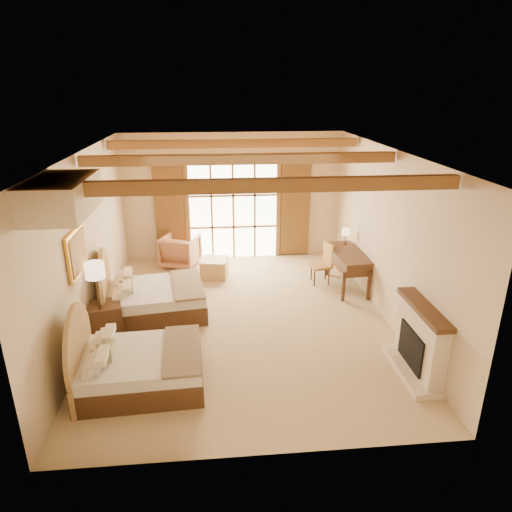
{
  "coord_description": "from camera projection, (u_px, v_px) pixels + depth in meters",
  "views": [
    {
      "loc": [
        -0.49,
        -7.86,
        4.27
      ],
      "look_at": [
        0.28,
        0.2,
        1.22
      ],
      "focal_mm": 32.0,
      "sensor_mm": 36.0,
      "label": 1
    }
  ],
  "objects": [
    {
      "name": "fireplace",
      "position": [
        419.0,
        344.0,
        7.05
      ],
      "size": [
        0.46,
        1.4,
        1.16
      ],
      "color": "beige",
      "rests_on": "ground"
    },
    {
      "name": "bed_near",
      "position": [
        132.0,
        365.0,
        6.79
      ],
      "size": [
        1.88,
        1.46,
        1.2
      ],
      "rotation": [
        0.0,
        0.0,
        0.05
      ],
      "color": "#482819",
      "rests_on": "floor"
    },
    {
      "name": "floor_lamp",
      "position": [
        95.0,
        275.0,
        7.6
      ],
      "size": [
        0.32,
        0.32,
        1.52
      ],
      "color": "#3D2F1D",
      "rests_on": "floor"
    },
    {
      "name": "floor",
      "position": [
        243.0,
        319.0,
        8.87
      ],
      "size": [
        7.0,
        7.0,
        0.0
      ],
      "primitive_type": "plane",
      "color": "tan",
      "rests_on": "ground"
    },
    {
      "name": "ceiling",
      "position": [
        241.0,
        152.0,
        7.74
      ],
      "size": [
        7.0,
        7.0,
        0.0
      ],
      "primitive_type": "plane",
      "rotation": [
        3.14,
        0.0,
        0.0
      ],
      "color": "#AA6530",
      "rests_on": "ground"
    },
    {
      "name": "armchair",
      "position": [
        180.0,
        251.0,
        11.35
      ],
      "size": [
        1.07,
        1.09,
        0.78
      ],
      "primitive_type": "imported",
      "rotation": [
        0.0,
        0.0,
        -3.47
      ],
      "color": "#A76845",
      "rests_on": "floor"
    },
    {
      "name": "desk",
      "position": [
        347.0,
        268.0,
        10.15
      ],
      "size": [
        0.79,
        1.58,
        0.82
      ],
      "rotation": [
        0.0,
        0.0,
        0.09
      ],
      "color": "#482819",
      "rests_on": "floor"
    },
    {
      "name": "bed_far",
      "position": [
        148.0,
        297.0,
        8.92
      ],
      "size": [
        2.08,
        1.67,
        1.25
      ],
      "rotation": [
        0.0,
        0.0,
        0.14
      ],
      "color": "#482819",
      "rests_on": "floor"
    },
    {
      "name": "ceiling_beams",
      "position": [
        241.0,
        159.0,
        7.78
      ],
      "size": [
        5.39,
        4.6,
        0.18
      ],
      "primitive_type": null,
      "color": "olive",
      "rests_on": "ceiling"
    },
    {
      "name": "desk_lamp",
      "position": [
        346.0,
        232.0,
        10.44
      ],
      "size": [
        0.18,
        0.18,
        0.36
      ],
      "color": "#3D2F1D",
      "rests_on": "desk"
    },
    {
      "name": "desk_chair",
      "position": [
        321.0,
        271.0,
        10.4
      ],
      "size": [
        0.51,
        0.5,
        0.94
      ],
      "rotation": [
        0.0,
        0.0,
        0.25
      ],
      "color": "#B59043",
      "rests_on": "floor"
    },
    {
      "name": "french_doors",
      "position": [
        233.0,
        211.0,
        11.63
      ],
      "size": [
        3.95,
        0.08,
        2.6
      ],
      "color": "white",
      "rests_on": "ground"
    },
    {
      "name": "nightstand",
      "position": [
        107.0,
        320.0,
        8.14
      ],
      "size": [
        0.66,
        0.66,
        0.65
      ],
      "primitive_type": "cube",
      "rotation": [
        0.0,
        0.0,
        0.25
      ],
      "color": "#482819",
      "rests_on": "floor"
    },
    {
      "name": "wall_back",
      "position": [
        233.0,
        197.0,
        11.56
      ],
      "size": [
        5.5,
        0.0,
        5.5
      ],
      "primitive_type": "plane",
      "rotation": [
        1.57,
        0.0,
        0.0
      ],
      "color": "beige",
      "rests_on": "ground"
    },
    {
      "name": "ottoman",
      "position": [
        214.0,
        268.0,
        10.76
      ],
      "size": [
        0.69,
        0.69,
        0.43
      ],
      "primitive_type": "cube",
      "rotation": [
        0.0,
        0.0,
        -0.16
      ],
      "color": "#A78351",
      "rests_on": "floor"
    },
    {
      "name": "wall_right",
      "position": [
        388.0,
        237.0,
        8.55
      ],
      "size": [
        0.0,
        7.0,
        7.0
      ],
      "primitive_type": "plane",
      "rotation": [
        1.57,
        0.0,
        -1.57
      ],
      "color": "beige",
      "rests_on": "ground"
    },
    {
      "name": "canopy_valance",
      "position": [
        62.0,
        196.0,
        5.75
      ],
      "size": [
        0.7,
        1.4,
        0.45
      ],
      "primitive_type": "cube",
      "color": "#EFE3C3",
      "rests_on": "ceiling"
    },
    {
      "name": "painting",
      "position": [
        77.0,
        252.0,
        7.31
      ],
      "size": [
        0.06,
        0.95,
        0.75
      ],
      "color": "gold",
      "rests_on": "wall_left"
    },
    {
      "name": "wall_left",
      "position": [
        87.0,
        246.0,
        8.06
      ],
      "size": [
        0.0,
        7.0,
        7.0
      ],
      "primitive_type": "plane",
      "rotation": [
        1.57,
        0.0,
        1.57
      ],
      "color": "beige",
      "rests_on": "ground"
    }
  ]
}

